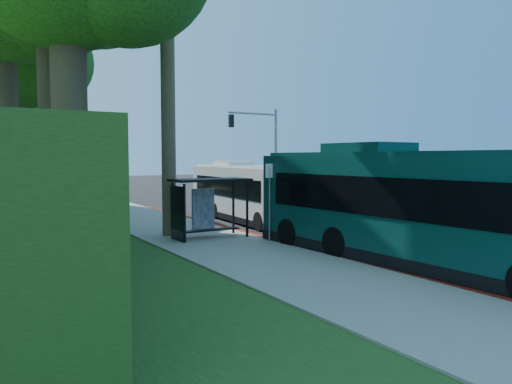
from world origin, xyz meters
TOP-DOWN VIEW (x-y plane):
  - ground at (0.00, 0.00)m, footprint 140.00×140.00m
  - sidewalk at (-7.30, 0.00)m, footprint 4.50×70.00m
  - red_curb at (-5.00, -4.00)m, footprint 0.25×30.00m
  - grass_verge at (-13.00, 5.00)m, footprint 8.00×70.00m
  - bus_shelter at (-7.26, -2.86)m, footprint 3.20×1.51m
  - stop_sign_pole at (-5.40, -5.00)m, footprint 0.35×0.06m
  - traffic_signal_pole at (3.78, 10.00)m, footprint 4.10×0.30m
  - tree_2 at (-11.89, 15.98)m, footprint 8.82×8.40m
  - tree_4 at (-11.40, 31.98)m, footprint 8.40×8.00m
  - tree_5 at (-10.41, 39.99)m, footprint 7.35×7.00m
  - white_bus at (-2.59, 1.61)m, footprint 3.20×11.05m
  - teal_bus at (-3.66, -10.72)m, footprint 3.32×13.23m
  - pickup at (1.34, 10.08)m, footprint 4.32×6.18m

SIDE VIEW (x-z plane):
  - ground at x=0.00m, z-range 0.00..0.00m
  - grass_verge at x=-13.00m, z-range 0.00..0.06m
  - sidewalk at x=-7.30m, z-range 0.00..0.12m
  - red_curb at x=-5.00m, z-range 0.00..0.13m
  - pickup at x=1.34m, z-range 0.00..1.57m
  - white_bus at x=-2.59m, z-range -0.04..3.21m
  - bus_shelter at x=-7.26m, z-range 0.53..3.08m
  - teal_bus at x=-3.66m, z-range -0.05..3.87m
  - stop_sign_pole at x=-5.40m, z-range 0.50..3.67m
  - traffic_signal_pole at x=3.78m, z-range 0.92..7.92m
  - tree_5 at x=-10.41m, z-range 2.53..15.39m
  - tree_4 at x=-11.40m, z-range 2.66..16.80m
  - tree_2 at x=-11.89m, z-range 2.92..18.04m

